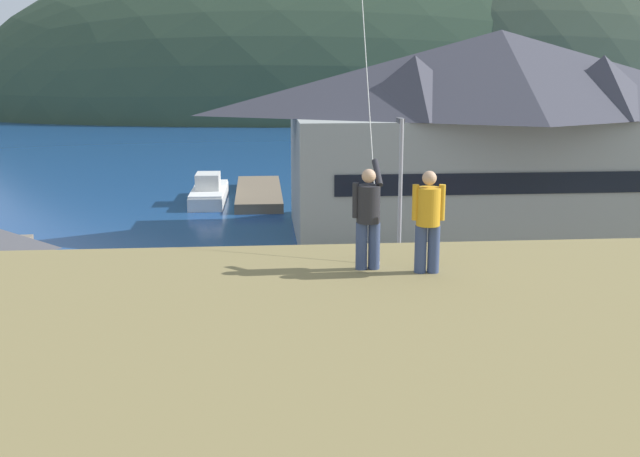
{
  "coord_description": "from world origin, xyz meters",
  "views": [
    {
      "loc": [
        -1.47,
        -19.45,
        10.23
      ],
      "look_at": [
        0.85,
        9.0,
        3.64
      ],
      "focal_mm": 42.53,
      "sensor_mm": 36.0,
      "label": 1
    }
  ],
  "objects": [
    {
      "name": "far_hill_east_peak",
      "position": [
        50.7,
        113.11,
        0.0
      ],
      "size": [
        86.67,
        56.39,
        62.36
      ],
      "primitive_type": "ellipsoid",
      "color": "#42513D",
      "rests_on": "ground"
    },
    {
      "name": "parking_light_pole",
      "position": [
        4.25,
        10.55,
        4.45
      ],
      "size": [
        0.24,
        0.78,
        7.61
      ],
      "color": "#ADADB2",
      "rests_on": "parking_lot_pad"
    },
    {
      "name": "parking_lot_pad",
      "position": [
        0.0,
        5.0,
        0.05
      ],
      "size": [
        40.0,
        20.0,
        0.1
      ],
      "primitive_type": "cube",
      "color": "slate",
      "rests_on": "ground"
    },
    {
      "name": "ground_plane",
      "position": [
        0.0,
        0.0,
        0.0
      ],
      "size": [
        600.0,
        600.0,
        0.0
      ],
      "primitive_type": "plane",
      "color": "#66604C"
    },
    {
      "name": "bay_water",
      "position": [
        0.0,
        60.0,
        0.01
      ],
      "size": [
        360.0,
        84.0,
        0.03
      ],
      "primitive_type": "cube",
      "color": "navy",
      "rests_on": "ground"
    },
    {
      "name": "moored_boat_wharfside",
      "position": [
        -4.99,
        33.4,
        0.72
      ],
      "size": [
        2.44,
        7.23,
        2.16
      ],
      "color": "silver",
      "rests_on": "ground"
    },
    {
      "name": "parked_car_front_row_end",
      "position": [
        4.84,
        1.02,
        1.06
      ],
      "size": [
        4.21,
        2.08,
        1.82
      ],
      "color": "red",
      "rests_on": "parking_lot_pad"
    },
    {
      "name": "parked_car_mid_row_near",
      "position": [
        -7.33,
        7.24,
        1.06
      ],
      "size": [
        4.22,
        2.1,
        1.82
      ],
      "color": "#9EA3A8",
      "rests_on": "parking_lot_pad"
    },
    {
      "name": "far_hill_west_ridge",
      "position": [
        21.2,
        116.46,
        0.0
      ],
      "size": [
        148.53,
        58.11,
        62.02
      ],
      "primitive_type": "ellipsoid",
      "color": "#334733",
      "rests_on": "ground"
    },
    {
      "name": "harbor_lodge",
      "position": [
        12.07,
        22.71,
        6.15
      ],
      "size": [
        24.42,
        11.4,
        11.53
      ],
      "color": "#999E99",
      "rests_on": "ground"
    },
    {
      "name": "parked_car_front_row_red",
      "position": [
        -3.76,
        -0.32,
        1.06
      ],
      "size": [
        4.25,
        2.15,
        1.82
      ],
      "color": "#B28923",
      "rests_on": "parking_lot_pad"
    },
    {
      "name": "person_companion",
      "position": [
        1.34,
        -7.27,
        7.54
      ],
      "size": [
        0.55,
        0.4,
        1.74
      ],
      "color": "#384770",
      "rests_on": "grassy_hill_foreground"
    },
    {
      "name": "person_kite_flyer",
      "position": [
        0.37,
        -6.97,
        7.56
      ],
      "size": [
        0.51,
        0.67,
        1.86
      ],
      "color": "#384770",
      "rests_on": "grassy_hill_foreground"
    },
    {
      "name": "wharf_dock",
      "position": [
        -1.5,
        34.82,
        0.35
      ],
      "size": [
        3.2,
        11.7,
        0.7
      ],
      "color": "#70604C",
      "rests_on": "ground"
    },
    {
      "name": "parked_car_back_row_right",
      "position": [
        5.0,
        6.5,
        1.06
      ],
      "size": [
        4.21,
        2.07,
        1.82
      ],
      "color": "black",
      "rests_on": "parking_lot_pad"
    }
  ]
}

